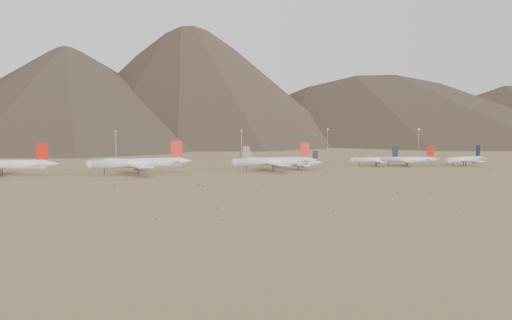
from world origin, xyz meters
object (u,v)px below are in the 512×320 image
object	(u,v)px
widebody_centre	(137,163)
widebody_east	(272,161)
narrowbody_b	(376,160)
narrowbody_a	(299,164)
control_tower	(245,154)
widebody_west	(0,165)

from	to	relation	value
widebody_centre	widebody_east	xyz separation A→B (m)	(90.78, -3.76, -0.70)
widebody_centre	narrowbody_b	xyz separation A→B (m)	(178.57, 14.04, -2.54)
narrowbody_a	control_tower	bearing A→B (deg)	85.10
widebody_west	narrowbody_a	xyz separation A→B (m)	(195.28, -12.79, -2.88)
control_tower	widebody_centre	bearing A→B (deg)	-136.24
widebody_centre	control_tower	distance (m)	139.41
widebody_centre	narrowbody_a	distance (m)	112.15
widebody_east	narrowbody_b	distance (m)	89.60
widebody_east	narrowbody_a	xyz separation A→B (m)	(21.31, 5.57, -2.40)
narrowbody_a	narrowbody_b	size ratio (longest dim) A/B	0.87
narrowbody_b	narrowbody_a	bearing A→B (deg)	-168.59
widebody_west	narrowbody_a	distance (m)	195.72
widebody_west	widebody_centre	size ratio (longest dim) A/B	0.96
widebody_east	control_tower	size ratio (longest dim) A/B	5.32
widebody_centre	narrowbody_b	size ratio (longest dim) A/B	1.60
widebody_west	narrowbody_a	size ratio (longest dim) A/B	1.77
widebody_west	widebody_centre	distance (m)	84.46
widebody_west	narrowbody_b	distance (m)	261.77
widebody_west	control_tower	size ratio (longest dim) A/B	5.63
widebody_centre	widebody_east	bearing A→B (deg)	-11.24
narrowbody_a	narrowbody_b	world-z (taller)	narrowbody_b
widebody_west	control_tower	world-z (taller)	widebody_west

